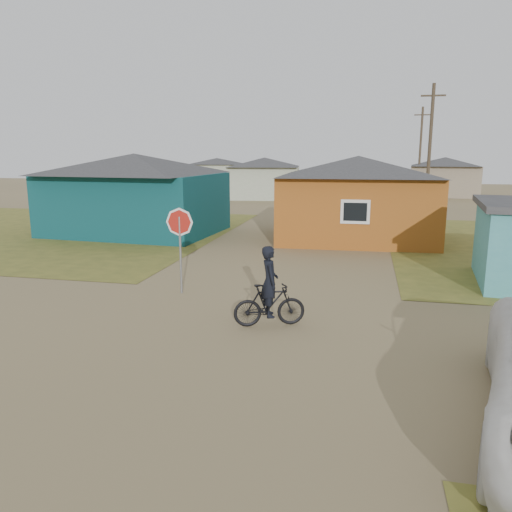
{
  "coord_description": "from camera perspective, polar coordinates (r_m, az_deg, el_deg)",
  "views": [
    {
      "loc": [
        2.9,
        -9.94,
        4.07
      ],
      "look_at": [
        0.05,
        3.0,
        1.3
      ],
      "focal_mm": 35.0,
      "sensor_mm": 36.0,
      "label": 1
    }
  ],
  "objects": [
    {
      "name": "stop_sign",
      "position": [
        14.48,
        -8.71,
        2.84
      ],
      "size": [
        0.77,
        0.37,
        2.52
      ],
      "color": "gray",
      "rests_on": "ground"
    },
    {
      "name": "house_pale_north",
      "position": [
        58.48,
        -4.47,
        9.5
      ],
      "size": [
        6.28,
        5.81,
        3.4
      ],
      "color": "#ACB39A",
      "rests_on": "ground"
    },
    {
      "name": "house_yellow",
      "position": [
        24.03,
        11.48,
        6.64
      ],
      "size": [
        7.72,
        6.76,
        3.9
      ],
      "color": "#9B5117",
      "rests_on": "ground"
    },
    {
      "name": "house_teal",
      "position": [
        26.14,
        -13.6,
        7.06
      ],
      "size": [
        8.93,
        7.08,
        4.0
      ],
      "color": "#0B373C",
      "rests_on": "ground"
    },
    {
      "name": "grass_nw",
      "position": [
        28.78,
        -23.75,
        2.68
      ],
      "size": [
        20.0,
        18.0,
        0.0
      ],
      "primitive_type": "cube",
      "color": "olive",
      "rests_on": "ground"
    },
    {
      "name": "house_pale_west",
      "position": [
        44.89,
        0.96,
        8.98
      ],
      "size": [
        7.04,
        6.15,
        3.6
      ],
      "color": "#ACB39A",
      "rests_on": "ground"
    },
    {
      "name": "utility_pole_far",
      "position": [
        48.16,
        18.24,
        11.31
      ],
      "size": [
        1.4,
        0.2,
        8.0
      ],
      "color": "#443729",
      "rests_on": "ground"
    },
    {
      "name": "cyclist",
      "position": [
        11.83,
        1.55,
        -4.72
      ],
      "size": [
        1.77,
        1.06,
        1.94
      ],
      "color": "black",
      "rests_on": "ground"
    },
    {
      "name": "house_beige_east",
      "position": [
        50.49,
        20.71,
        8.54
      ],
      "size": [
        6.95,
        6.05,
        3.6
      ],
      "color": "gray",
      "rests_on": "ground"
    },
    {
      "name": "ground",
      "position": [
        11.13,
        -3.64,
        -9.67
      ],
      "size": [
        120.0,
        120.0,
        0.0
      ],
      "primitive_type": "plane",
      "color": "#8A764F"
    },
    {
      "name": "utility_pole_near",
      "position": [
        32.14,
        19.21,
        11.29
      ],
      "size": [
        1.4,
        0.2,
        8.0
      ],
      "color": "#443729",
      "rests_on": "ground"
    }
  ]
}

